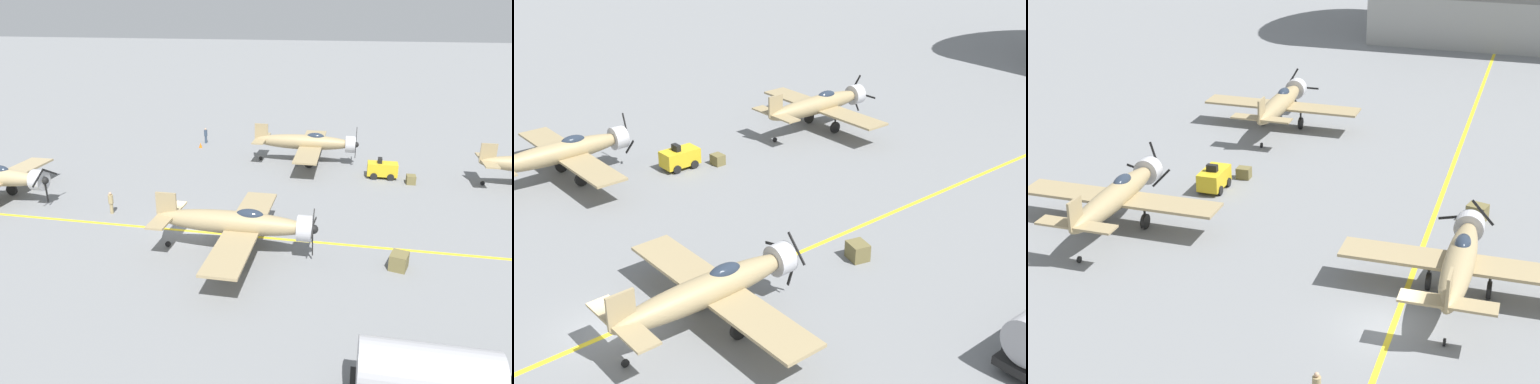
% 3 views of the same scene
% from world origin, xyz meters
% --- Properties ---
extents(ground_plane, '(400.00, 400.00, 0.00)m').
position_xyz_m(ground_plane, '(0.00, 0.00, 0.00)').
color(ground_plane, slate).
extents(taxiway_stripe, '(0.30, 160.00, 0.01)m').
position_xyz_m(taxiway_stripe, '(0.00, 0.00, 0.00)').
color(taxiway_stripe, yellow).
rests_on(taxiway_stripe, ground).
extents(airplane_far_left, '(12.00, 9.98, 3.65)m').
position_xyz_m(airplane_far_left, '(-13.75, 25.95, 2.01)').
color(airplane_far_left, '#9A865D').
rests_on(airplane_far_left, ground).
extents(airplane_mid_left, '(12.00, 9.98, 3.75)m').
position_xyz_m(airplane_mid_left, '(-17.23, 6.10, 2.01)').
color(airplane_mid_left, '#9B875E').
rests_on(airplane_mid_left, ground).
extents(airplane_mid_center, '(12.00, 9.98, 3.65)m').
position_xyz_m(airplane_mid_center, '(2.50, 3.99, 2.01)').
color(airplane_mid_center, '#9D8960').
rests_on(airplane_mid_center, ground).
extents(tow_tractor, '(1.57, 2.60, 1.79)m').
position_xyz_m(tow_tractor, '(-14.10, 13.07, 0.79)').
color(tow_tractor, gold).
rests_on(tow_tractor, ground).
extents(supply_crate_mid_lane, '(1.35, 1.22, 0.95)m').
position_xyz_m(supply_crate_mid_lane, '(2.48, 13.50, 0.48)').
color(supply_crate_mid_lane, brown).
rests_on(supply_crate_mid_lane, ground).
extents(supply_crate_outboard, '(0.91, 0.77, 0.75)m').
position_xyz_m(supply_crate_outboard, '(-12.95, 15.45, 0.37)').
color(supply_crate_outboard, brown).
rests_on(supply_crate_outboard, ground).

